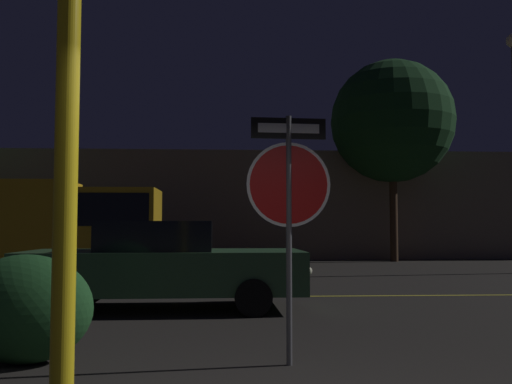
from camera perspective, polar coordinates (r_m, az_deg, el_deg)
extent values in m
cube|color=gold|center=(11.77, -0.92, -10.42)|extent=(35.67, 0.12, 0.01)
cylinder|color=#4C4C51|center=(5.95, 3.31, -4.71)|extent=(0.06, 0.06, 2.58)
cylinder|color=white|center=(5.96, 3.29, 0.75)|extent=(0.89, 0.07, 0.89)
cylinder|color=#B71414|center=(5.96, 3.29, 0.75)|extent=(0.82, 0.07, 0.82)
cube|color=black|center=(6.04, 3.27, 6.36)|extent=(0.80, 0.08, 0.22)
cube|color=white|center=(6.04, 3.27, 6.36)|extent=(0.65, 0.08, 0.10)
cylinder|color=yellow|center=(3.55, -18.49, 1.01)|extent=(0.14, 0.14, 3.37)
ellipsoid|color=#1E4C23|center=(6.51, -22.09, -10.77)|extent=(1.40, 0.89, 1.13)
cube|color=#335B38|center=(10.07, -9.07, -7.82)|extent=(4.77, 2.00, 0.71)
cube|color=black|center=(10.06, -9.85, -4.35)|extent=(1.92, 1.69, 0.51)
cylinder|color=black|center=(11.01, -0.90, -9.34)|extent=(0.60, 0.21, 0.60)
cylinder|color=black|center=(9.16, -0.28, -10.52)|extent=(0.60, 0.21, 0.60)
cylinder|color=black|center=(11.24, -16.23, -9.08)|extent=(0.60, 0.21, 0.60)
cylinder|color=black|center=(9.44, -18.68, -10.13)|extent=(0.60, 0.21, 0.60)
sphere|color=#F4EFCC|center=(10.74, 4.21, -7.39)|extent=(0.14, 0.14, 0.14)
sphere|color=#F4EFCC|center=(9.55, 5.24, -7.87)|extent=(0.14, 0.14, 0.14)
cube|color=gold|center=(18.01, -13.89, -3.20)|extent=(2.59, 2.18, 2.18)
cube|color=black|center=(18.02, -13.87, -1.81)|extent=(2.34, 2.23, 0.96)
cube|color=gold|center=(18.95, -24.07, -2.67)|extent=(4.23, 2.32, 2.40)
cylinder|color=black|center=(19.14, -13.51, -6.42)|extent=(0.84, 0.28, 0.84)
cylinder|color=black|center=(16.96, -14.88, -6.78)|extent=(0.84, 0.28, 0.84)
cylinder|color=#422D1E|center=(24.29, 13.60, -2.07)|extent=(0.32, 0.32, 3.99)
sphere|color=#143819|center=(24.68, 13.47, 6.89)|extent=(5.13, 5.13, 5.13)
cube|color=#7A6B5B|center=(26.59, 2.48, -1.45)|extent=(31.25, 3.85, 4.77)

